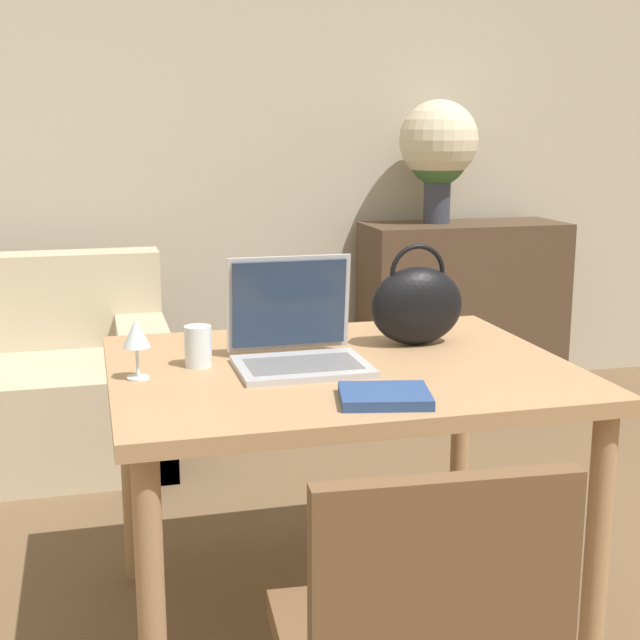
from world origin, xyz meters
The scene contains 9 objects.
wall_back centered at (0.00, 2.92, 1.35)m, with size 10.00×0.06×2.70m.
dining_table centered at (-0.04, 0.74, 0.65)m, with size 1.18×0.94×0.74m.
sideboard centered at (1.13, 2.60, 0.44)m, with size 0.98×0.40×0.88m.
laptop centered at (-0.14, 0.78, 0.81)m, with size 0.33×0.30×0.27m.
drinking_glass centered at (-0.39, 0.81, 0.80)m, with size 0.07×0.07×0.11m.
wine_glass centered at (-0.55, 0.73, 0.85)m, with size 0.07×0.07×0.15m.
handbag centered at (0.23, 0.89, 0.86)m, with size 0.27×0.13×0.29m.
flower_vase centered at (1.00, 2.64, 1.25)m, with size 0.38×0.38×0.59m.
book centered at (-0.02, 0.41, 0.76)m, with size 0.23×0.20×0.02m.
Camera 1 is at (-0.65, -1.40, 1.35)m, focal length 50.00 mm.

